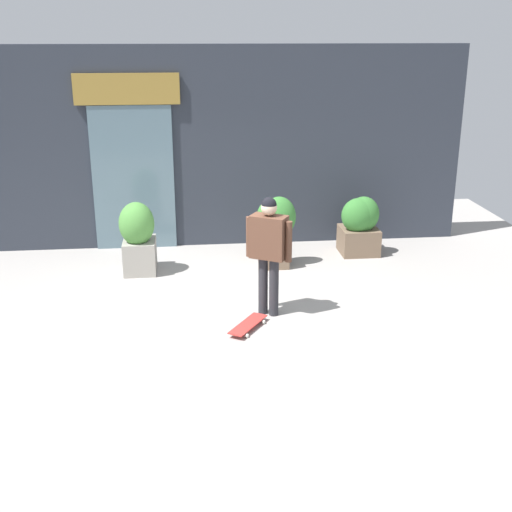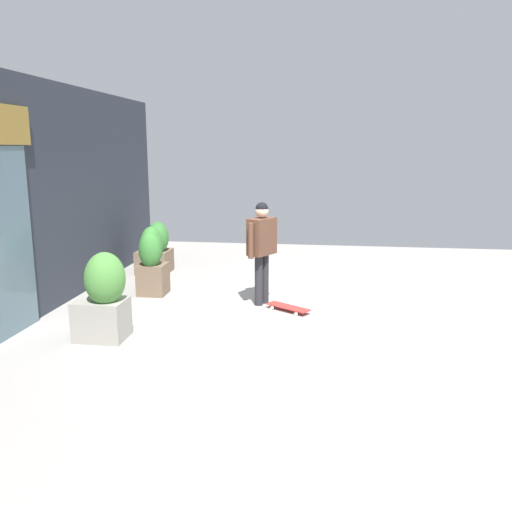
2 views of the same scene
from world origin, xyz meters
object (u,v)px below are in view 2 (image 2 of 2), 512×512
(skateboarder, at_px, (262,242))
(planter_box_right, at_px, (103,294))
(skateboard, at_px, (288,307))
(planter_box_mid, at_px, (152,258))
(planter_box_left, at_px, (156,247))

(skateboarder, distance_m, planter_box_right, 2.67)
(skateboard, bearing_deg, planter_box_mid, -161.89)
(skateboard, distance_m, planter_box_mid, 2.57)
(planter_box_left, bearing_deg, planter_box_mid, -164.41)
(planter_box_right, bearing_deg, skateboarder, -44.64)
(planter_box_left, relative_size, planter_box_right, 0.88)
(skateboarder, xyz_separation_m, skateboard, (-0.33, -0.46, -0.96))
(skateboarder, relative_size, planter_box_mid, 1.42)
(skateboard, distance_m, planter_box_left, 3.64)
(skateboarder, relative_size, skateboard, 2.29)
(skateboard, height_order, planter_box_left, planter_box_left)
(planter_box_right, xyz_separation_m, planter_box_mid, (2.21, 0.10, 0.02))
(skateboarder, xyz_separation_m, planter_box_left, (1.89, 2.39, -0.49))
(skateboard, relative_size, planter_box_right, 0.62)
(skateboard, bearing_deg, skateboarder, 177.93)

